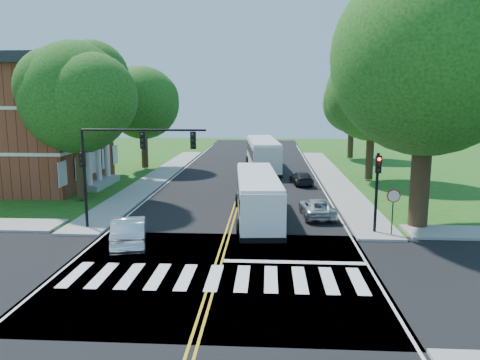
# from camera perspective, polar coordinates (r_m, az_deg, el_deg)

# --- Properties ---
(ground) EXTENTS (140.00, 140.00, 0.00)m
(ground) POSITION_cam_1_polar(r_m,az_deg,el_deg) (20.65, -3.02, -11.31)
(ground) COLOR #254F13
(ground) RESTS_ON ground
(road) EXTENTS (14.00, 96.00, 0.01)m
(road) POSITION_cam_1_polar(r_m,az_deg,el_deg) (37.93, 0.04, -1.45)
(road) COLOR black
(road) RESTS_ON ground
(cross_road) EXTENTS (60.00, 12.00, 0.01)m
(cross_road) POSITION_cam_1_polar(r_m,az_deg,el_deg) (20.65, -3.02, -11.29)
(cross_road) COLOR black
(cross_road) RESTS_ON ground
(center_line) EXTENTS (0.36, 70.00, 0.01)m
(center_line) POSITION_cam_1_polar(r_m,az_deg,el_deg) (41.85, 0.37, -0.36)
(center_line) COLOR gold
(center_line) RESTS_ON road
(edge_line_w) EXTENTS (0.12, 70.00, 0.01)m
(edge_line_w) POSITION_cam_1_polar(r_m,az_deg,el_deg) (42.76, -8.76, -0.26)
(edge_line_w) COLOR silver
(edge_line_w) RESTS_ON road
(edge_line_e) EXTENTS (0.12, 70.00, 0.01)m
(edge_line_e) POSITION_cam_1_polar(r_m,az_deg,el_deg) (42.04, 9.67, -0.46)
(edge_line_e) COLOR silver
(edge_line_e) RESTS_ON road
(crosswalk) EXTENTS (12.60, 3.00, 0.01)m
(crosswalk) POSITION_cam_1_polar(r_m,az_deg,el_deg) (20.18, -3.18, -11.78)
(crosswalk) COLOR silver
(crosswalk) RESTS_ON road
(stop_bar) EXTENTS (6.60, 0.40, 0.01)m
(stop_bar) POSITION_cam_1_polar(r_m,az_deg,el_deg) (22.06, 6.67, -9.91)
(stop_bar) COLOR silver
(stop_bar) RESTS_ON road
(sidewalk_nw) EXTENTS (2.60, 40.00, 0.15)m
(sidewalk_nw) POSITION_cam_1_polar(r_m,az_deg,el_deg) (45.96, -9.81, 0.49)
(sidewalk_nw) COLOR gray
(sidewalk_nw) RESTS_ON ground
(sidewalk_ne) EXTENTS (2.60, 40.00, 0.15)m
(sidewalk_ne) POSITION_cam_1_polar(r_m,az_deg,el_deg) (45.15, 11.16, 0.28)
(sidewalk_ne) COLOR gray
(sidewalk_ne) RESTS_ON ground
(tree_ne_big) EXTENTS (10.80, 10.80, 14.91)m
(tree_ne_big) POSITION_cam_1_polar(r_m,az_deg,el_deg) (28.59, 21.97, 13.53)
(tree_ne_big) COLOR black
(tree_ne_big) RESTS_ON ground
(tree_west_near) EXTENTS (8.00, 8.00, 11.40)m
(tree_west_near) POSITION_cam_1_polar(r_m,az_deg,el_deg) (35.86, -19.30, 9.45)
(tree_west_near) COLOR black
(tree_west_near) RESTS_ON ground
(tree_west_far) EXTENTS (7.60, 7.60, 10.67)m
(tree_west_far) POSITION_cam_1_polar(r_m,az_deg,el_deg) (50.88, -11.74, 9.16)
(tree_west_far) COLOR black
(tree_west_far) RESTS_ON ground
(tree_east_mid) EXTENTS (8.40, 8.40, 11.93)m
(tree_east_mid) POSITION_cam_1_polar(r_m,az_deg,el_deg) (44.11, 15.86, 10.03)
(tree_east_mid) COLOR black
(tree_east_mid) RESTS_ON ground
(tree_east_far) EXTENTS (7.20, 7.20, 10.34)m
(tree_east_far) POSITION_cam_1_polar(r_m,az_deg,el_deg) (60.01, 13.51, 9.05)
(tree_east_far) COLOR black
(tree_east_far) RESTS_ON ground
(signal_nw) EXTENTS (7.15, 0.46, 5.66)m
(signal_nw) POSITION_cam_1_polar(r_m,az_deg,el_deg) (26.98, -14.01, 3.03)
(signal_nw) COLOR black
(signal_nw) RESTS_ON ground
(signal_ne) EXTENTS (0.30, 0.46, 4.40)m
(signal_ne) POSITION_cam_1_polar(r_m,az_deg,el_deg) (26.63, 16.38, -0.24)
(signal_ne) COLOR black
(signal_ne) RESTS_ON ground
(stop_sign) EXTENTS (0.76, 0.08, 2.53)m
(stop_sign) POSITION_cam_1_polar(r_m,az_deg,el_deg) (26.56, 18.18, -2.41)
(stop_sign) COLOR black
(stop_sign) RESTS_ON ground
(bus_lead) EXTENTS (3.31, 11.20, 2.85)m
(bus_lead) POSITION_cam_1_polar(r_m,az_deg,el_deg) (29.09, 2.14, -1.91)
(bus_lead) COLOR silver
(bus_lead) RESTS_ON road
(bus_follow) EXTENTS (3.91, 12.83, 3.27)m
(bus_follow) POSITION_cam_1_polar(r_m,az_deg,el_deg) (49.17, 2.77, 3.19)
(bus_follow) COLOR silver
(bus_follow) RESTS_ON road
(hatchback) EXTENTS (2.71, 4.91, 1.53)m
(hatchback) POSITION_cam_1_polar(r_m,az_deg,el_deg) (24.76, -13.35, -6.05)
(hatchback) COLOR silver
(hatchback) RESTS_ON road
(suv) EXTENTS (2.19, 4.32, 1.17)m
(suv) POSITION_cam_1_polar(r_m,az_deg,el_deg) (30.23, 9.38, -3.37)
(suv) COLOR silver
(suv) RESTS_ON road
(dark_sedan) EXTENTS (2.12, 4.10, 1.14)m
(dark_sedan) POSITION_cam_1_polar(r_m,az_deg,el_deg) (41.37, 7.50, 0.23)
(dark_sedan) COLOR black
(dark_sedan) RESTS_ON road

